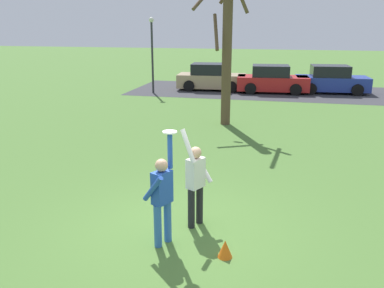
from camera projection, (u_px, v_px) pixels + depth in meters
The scene contains 11 objects.
ground_plane at pixel (177, 230), 7.98m from camera, with size 120.00×120.00×0.00m, color #4C7533.
person_catcher at pixel (162, 194), 7.21m from camera, with size 0.51×0.59×2.08m.
person_defender at pixel (196, 180), 7.90m from camera, with size 0.60×0.66×2.04m.
frisbee_disc at pixel (170, 132), 7.06m from camera, with size 0.26×0.26×0.02m, color white.
parked_car_tan at pixel (211, 78), 24.77m from camera, with size 4.22×2.27×1.59m.
parked_car_red at pixel (272, 80), 23.77m from camera, with size 4.22×2.27×1.59m.
parked_car_blue at pixel (331, 80), 23.67m from camera, with size 4.22×2.27×1.59m.
parking_strip at pixel (270, 92), 24.26m from camera, with size 16.61×6.40×0.01m, color #38383D.
bare_tree_tall at pixel (226, 49), 15.59m from camera, with size 2.17×2.16×6.28m.
lamppost_by_lot at pixel (152, 48), 23.08m from camera, with size 0.28×0.28×4.26m.
field_cone_orange at pixel (225, 249), 7.01m from camera, with size 0.26×0.26×0.32m, color orange.
Camera 1 is at (1.89, -6.92, 3.91)m, focal length 37.82 mm.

